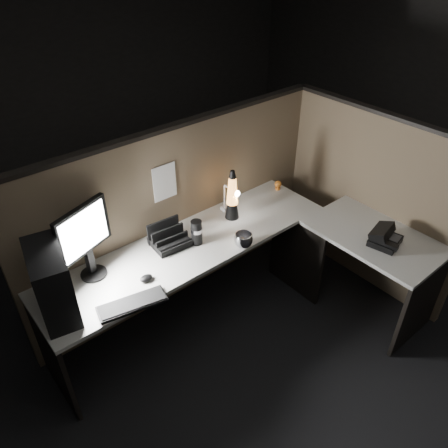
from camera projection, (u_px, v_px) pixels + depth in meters
floor at (257, 350)px, 3.34m from camera, size 6.00×6.00×0.00m
room_shell at (269, 159)px, 2.40m from camera, size 6.00×6.00×6.00m
partition_back at (181, 216)px, 3.48m from camera, size 2.66×0.06×1.50m
partition_right at (368, 202)px, 3.66m from camera, size 0.06×1.66×1.50m
desk at (254, 265)px, 3.25m from camera, size 2.60×1.60×0.73m
pc_tower at (52, 283)px, 2.55m from camera, size 0.27×0.46×0.45m
monitor at (85, 236)px, 2.77m from camera, size 0.40×0.19×0.53m
keyboard at (132, 304)px, 2.71m from camera, size 0.45×0.23×0.02m
mouse at (146, 278)px, 2.89m from camera, size 0.09×0.07×0.03m
clip_lamp at (231, 199)px, 3.46m from camera, size 0.05×0.20×0.26m
organizer at (169, 239)px, 3.20m from camera, size 0.28×0.25×0.20m
lava_lamp at (232, 198)px, 3.41m from camera, size 0.11×0.11×0.42m
travel_mug at (197, 232)px, 3.18m from camera, size 0.09×0.09×0.19m
steel_mug at (244, 240)px, 3.17m from camera, size 0.14×0.14×0.11m
figurine at (278, 184)px, 3.83m from camera, size 0.06×0.06×0.06m
pinned_paper at (165, 182)px, 3.17m from camera, size 0.19×0.00×0.28m
desk_phone at (384, 237)px, 3.20m from camera, size 0.26×0.26×0.14m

